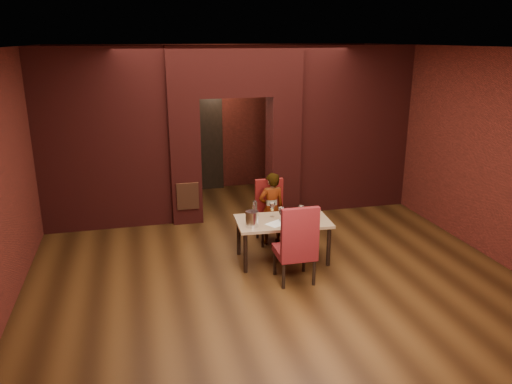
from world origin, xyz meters
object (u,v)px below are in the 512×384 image
person_seated (271,208)px  wine_bucket (252,219)px  wine_glass_a (272,210)px  chair_near (295,242)px  wine_glass_b (281,214)px  dining_table (283,240)px  chair_far (272,212)px  wine_glass_c (301,213)px  water_bottle (255,210)px  potted_plant (306,228)px

person_seated → wine_bucket: 1.02m
wine_glass_a → wine_bucket: 0.52m
chair_near → wine_glass_b: size_ratio=5.40×
dining_table → chair_far: 0.77m
wine_glass_a → wine_glass_b: size_ratio=1.05×
wine_glass_c → chair_near: bearing=-115.8°
chair_far → water_bottle: (-0.43, -0.59, 0.29)m
wine_glass_a → wine_bucket: wine_bucket is taller
dining_table → wine_glass_a: 0.49m
water_bottle → wine_glass_a: bearing=3.5°
wine_glass_b → potted_plant: wine_glass_b is taller
dining_table → chair_near: 0.73m
chair_far → potted_plant: size_ratio=2.73×
wine_glass_c → wine_bucket: 0.80m
wine_glass_a → wine_glass_b: (0.08, -0.21, -0.00)m
chair_near → potted_plant: bearing=-115.3°
person_seated → water_bottle: bearing=45.3°
wine_bucket → potted_plant: (1.18, 0.90, -0.59)m
dining_table → wine_glass_b: size_ratio=6.58×
wine_glass_b → wine_glass_c: 0.32m
wine_glass_b → water_bottle: (-0.36, 0.19, 0.04)m
wine_glass_a → wine_bucket: (-0.40, -0.33, 0.01)m
wine_glass_a → wine_glass_c: (0.39, -0.23, -0.00)m
wine_glass_a → potted_plant: wine_glass_a is taller
chair_far → chair_near: size_ratio=0.91×
dining_table → person_seated: (0.02, 0.70, 0.28)m
water_bottle → potted_plant: 1.36m
chair_near → wine_glass_c: size_ratio=5.27×
potted_plant → wine_glass_a: bearing=-143.9°
chair_near → person_seated: 1.38m
dining_table → chair_near: (-0.03, -0.68, 0.25)m
chair_near → wine_glass_a: bearing=-83.6°
wine_glass_a → wine_glass_b: 0.22m
person_seated → wine_bucket: bearing=50.5°
person_seated → wine_glass_a: 0.56m
dining_table → wine_bucket: (-0.52, -0.15, 0.45)m
chair_far → wine_glass_b: size_ratio=4.89×
wine_glass_c → chair_far: bearing=106.7°
potted_plant → wine_glass_c: bearing=-115.9°
chair_far → wine_bucket: size_ratio=4.46×
chair_far → wine_bucket: 1.08m
wine_glass_c → wine_bucket: size_ratio=0.93×
chair_far → water_bottle: chair_far is taller
wine_glass_c → potted_plant: size_ratio=0.57×
person_seated → potted_plant: 0.77m
chair_near → wine_glass_c: (0.31, 0.63, 0.19)m
chair_far → dining_table: bearing=-90.8°
person_seated → potted_plant: person_seated is taller
dining_table → wine_glass_b: (-0.04, -0.03, 0.44)m
dining_table → person_seated: 0.75m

